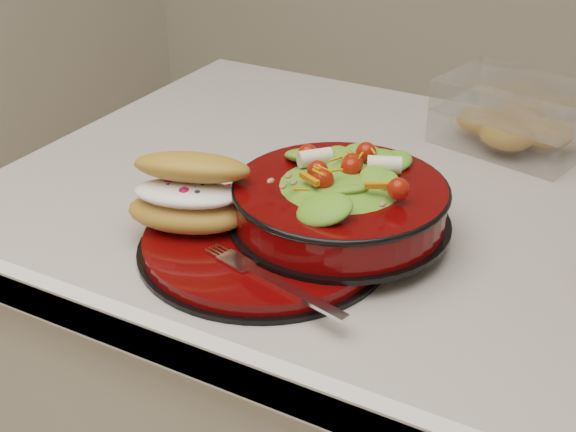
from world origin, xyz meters
The scene contains 5 objects.
dinner_plate centered at (-0.19, -0.19, 0.91)m, with size 0.29×0.29×0.02m.
salad_bowl centered at (-0.13, -0.12, 0.96)m, with size 0.26×0.26×0.11m.
croissant centered at (-0.28, -0.21, 0.96)m, with size 0.16×0.13×0.08m.
fork centered at (-0.13, -0.27, 0.92)m, with size 0.17×0.06×0.00m.
pastry_box centered at (-0.03, 0.24, 0.94)m, with size 0.23×0.19×0.09m.
Camera 1 is at (0.21, -0.85, 1.38)m, focal length 50.00 mm.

